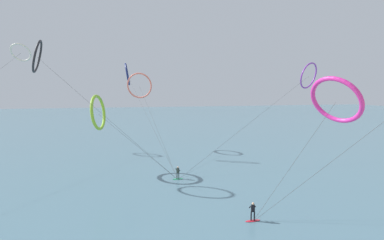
{
  "coord_description": "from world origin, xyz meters",
  "views": [
    {
      "loc": [
        -7.2,
        -5.07,
        11.41
      ],
      "look_at": [
        0.0,
        23.22,
        8.49
      ],
      "focal_mm": 26.36,
      "sensor_mm": 36.0,
      "label": 1
    }
  ],
  "objects_px": {
    "kite_violet": "(308,76)",
    "kite_ivory": "(20,53)",
    "kite_charcoal": "(38,57)",
    "kite_magenta": "(336,100)",
    "kite_lime": "(98,112)",
    "surfer_emerald": "(178,174)",
    "kite_navy": "(127,74)",
    "surfer_crimson": "(253,213)",
    "kite_coral": "(139,86)"
  },
  "relations": [
    {
      "from": "kite_charcoal",
      "to": "kite_magenta",
      "type": "xyz_separation_m",
      "value": [
        29.63,
        -16.46,
        -5.12
      ]
    },
    {
      "from": "kite_lime",
      "to": "kite_navy",
      "type": "bearing_deg",
      "value": 1.31
    },
    {
      "from": "kite_magenta",
      "to": "surfer_crimson",
      "type": "bearing_deg",
      "value": 77.78
    },
    {
      "from": "kite_violet",
      "to": "kite_ivory",
      "type": "distance_m",
      "value": 54.14
    },
    {
      "from": "kite_magenta",
      "to": "kite_violet",
      "type": "distance_m",
      "value": 25.46
    },
    {
      "from": "kite_charcoal",
      "to": "kite_lime",
      "type": "bearing_deg",
      "value": 94.13
    },
    {
      "from": "surfer_crimson",
      "to": "kite_charcoal",
      "type": "relative_size",
      "value": 0.1
    },
    {
      "from": "kite_violet",
      "to": "kite_ivory",
      "type": "bearing_deg",
      "value": -42.5
    },
    {
      "from": "surfer_emerald",
      "to": "kite_charcoal",
      "type": "relative_size",
      "value": 0.1
    },
    {
      "from": "surfer_emerald",
      "to": "kite_navy",
      "type": "height_order",
      "value": "kite_navy"
    },
    {
      "from": "kite_navy",
      "to": "surfer_crimson",
      "type": "bearing_deg",
      "value": -163.0
    },
    {
      "from": "kite_magenta",
      "to": "kite_ivory",
      "type": "xyz_separation_m",
      "value": [
        -38.19,
        38.83,
        8.28
      ]
    },
    {
      "from": "kite_charcoal",
      "to": "kite_lime",
      "type": "relative_size",
      "value": 1.6
    },
    {
      "from": "surfer_emerald",
      "to": "kite_ivory",
      "type": "bearing_deg",
      "value": -178.5
    },
    {
      "from": "surfer_emerald",
      "to": "kite_navy",
      "type": "distance_m",
      "value": 26.82
    },
    {
      "from": "kite_charcoal",
      "to": "kite_lime",
      "type": "xyz_separation_m",
      "value": [
        6.82,
        1.38,
        -7.14
      ]
    },
    {
      "from": "kite_magenta",
      "to": "kite_lime",
      "type": "xyz_separation_m",
      "value": [
        -22.81,
        17.84,
        -2.02
      ]
    },
    {
      "from": "kite_violet",
      "to": "kite_magenta",
      "type": "bearing_deg",
      "value": 35.23
    },
    {
      "from": "kite_coral",
      "to": "kite_navy",
      "type": "distance_m",
      "value": 8.84
    },
    {
      "from": "kite_ivory",
      "to": "surfer_crimson",
      "type": "bearing_deg",
      "value": 138.86
    },
    {
      "from": "kite_charcoal",
      "to": "kite_violet",
      "type": "bearing_deg",
      "value": 89.63
    },
    {
      "from": "kite_charcoal",
      "to": "kite_navy",
      "type": "height_order",
      "value": "kite_charcoal"
    },
    {
      "from": "kite_lime",
      "to": "kite_navy",
      "type": "relative_size",
      "value": 0.46
    },
    {
      "from": "kite_coral",
      "to": "kite_ivory",
      "type": "relative_size",
      "value": 0.31
    },
    {
      "from": "kite_magenta",
      "to": "kite_ivory",
      "type": "relative_size",
      "value": 0.27
    },
    {
      "from": "kite_charcoal",
      "to": "kite_ivory",
      "type": "distance_m",
      "value": 24.16
    },
    {
      "from": "kite_violet",
      "to": "kite_coral",
      "type": "bearing_deg",
      "value": -33.01
    },
    {
      "from": "kite_magenta",
      "to": "kite_navy",
      "type": "bearing_deg",
      "value": 10.26
    },
    {
      "from": "surfer_emerald",
      "to": "surfer_crimson",
      "type": "bearing_deg",
      "value": -25.75
    },
    {
      "from": "surfer_crimson",
      "to": "kite_coral",
      "type": "xyz_separation_m",
      "value": [
        -7.83,
        27.2,
        11.64
      ]
    },
    {
      "from": "kite_magenta",
      "to": "kite_navy",
      "type": "height_order",
      "value": "kite_navy"
    },
    {
      "from": "surfer_emerald",
      "to": "kite_charcoal",
      "type": "bearing_deg",
      "value": -145.65
    },
    {
      "from": "kite_violet",
      "to": "kite_lime",
      "type": "xyz_separation_m",
      "value": [
        -35.74,
        -3.78,
        -5.68
      ]
    },
    {
      "from": "kite_lime",
      "to": "kite_navy",
      "type": "height_order",
      "value": "kite_navy"
    },
    {
      "from": "surfer_crimson",
      "to": "kite_violet",
      "type": "height_order",
      "value": "kite_violet"
    },
    {
      "from": "kite_violet",
      "to": "surfer_crimson",
      "type": "bearing_deg",
      "value": 22.06
    },
    {
      "from": "surfer_emerald",
      "to": "kite_navy",
      "type": "relative_size",
      "value": 0.07
    },
    {
      "from": "surfer_crimson",
      "to": "kite_navy",
      "type": "relative_size",
      "value": 0.07
    },
    {
      "from": "surfer_emerald",
      "to": "kite_lime",
      "type": "bearing_deg",
      "value": -160.46
    },
    {
      "from": "kite_magenta",
      "to": "kite_coral",
      "type": "relative_size",
      "value": 0.86
    },
    {
      "from": "kite_coral",
      "to": "surfer_emerald",
      "type": "bearing_deg",
      "value": 126.34
    },
    {
      "from": "kite_charcoal",
      "to": "kite_violet",
      "type": "relative_size",
      "value": 0.63
    },
    {
      "from": "kite_violet",
      "to": "kite_ivory",
      "type": "relative_size",
      "value": 0.59
    },
    {
      "from": "kite_charcoal",
      "to": "kite_coral",
      "type": "bearing_deg",
      "value": 120.01
    },
    {
      "from": "kite_coral",
      "to": "kite_violet",
      "type": "height_order",
      "value": "kite_violet"
    },
    {
      "from": "kite_coral",
      "to": "kite_navy",
      "type": "relative_size",
      "value": 0.62
    },
    {
      "from": "surfer_emerald",
      "to": "kite_violet",
      "type": "distance_m",
      "value": 30.44
    },
    {
      "from": "surfer_emerald",
      "to": "kite_ivory",
      "type": "distance_m",
      "value": 40.78
    },
    {
      "from": "kite_ivory",
      "to": "kite_charcoal",
      "type": "bearing_deg",
      "value": 123.25
    },
    {
      "from": "surfer_emerald",
      "to": "kite_lime",
      "type": "distance_m",
      "value": 13.74
    }
  ]
}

